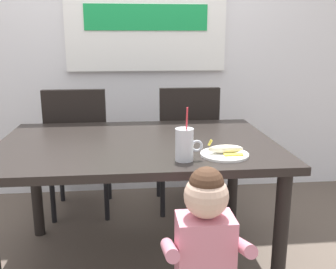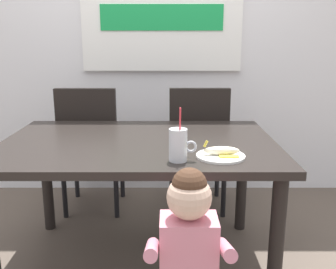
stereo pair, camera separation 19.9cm
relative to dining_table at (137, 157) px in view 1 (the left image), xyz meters
The scene contains 9 objects.
ground_plane 0.66m from the dining_table, ahead, with size 24.00×24.00×0.00m, color brown.
back_wall 1.46m from the dining_table, 89.90° to the left, with size 6.40×0.17×2.90m.
dining_table is the anchor object (origin of this frame).
dining_chair_left 0.82m from the dining_table, 120.17° to the left, with size 0.44×0.44×0.96m.
dining_chair_right 0.82m from the dining_table, 61.91° to the left, with size 0.44×0.45×0.96m.
toddler_standing 0.76m from the dining_table, 71.26° to the right, with size 0.33×0.24×0.84m.
milk_cup 0.44m from the dining_table, 59.58° to the right, with size 0.13×0.08×0.25m.
snack_plate 0.52m from the dining_table, 36.53° to the right, with size 0.23×0.23×0.01m, color white.
peeled_banana 0.53m from the dining_table, 36.20° to the right, with size 0.17×0.11×0.07m.
Camera 1 is at (-0.04, -2.02, 1.30)m, focal length 41.17 mm.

